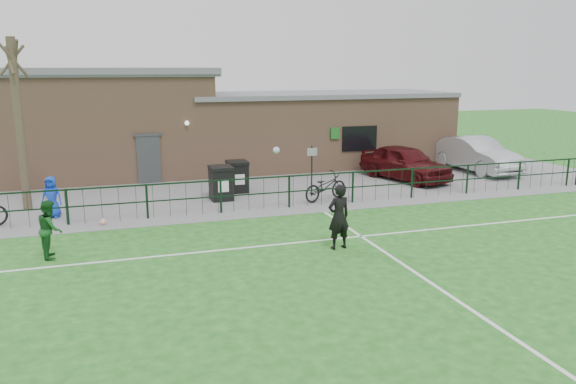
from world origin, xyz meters
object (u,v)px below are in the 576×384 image
object	(u,v)px
spectator_child	(52,197)
outfield_player	(50,229)
car_silver	(476,154)
ball_ground	(103,222)
sign_post	(312,171)
bare_tree	(19,126)
wheelie_bin_right	(221,184)
wheelie_bin_left	(237,177)
bicycle_e	(326,186)
car_maroon	(405,163)

from	to	relation	value
spectator_child	outfield_player	distance (m)	4.30
car_silver	ball_ground	bearing A→B (deg)	-169.49
sign_post	car_silver	distance (m)	9.77
bare_tree	wheelie_bin_right	bearing A→B (deg)	-4.62
wheelie_bin_left	wheelie_bin_right	distance (m)	1.47
car_silver	ball_ground	size ratio (longest dim) A/B	22.92
wheelie_bin_left	ball_ground	size ratio (longest dim) A/B	5.40
wheelie_bin_right	sign_post	xyz separation A→B (m)	(3.51, -0.48, 0.39)
wheelie_bin_left	bicycle_e	distance (m)	3.79
wheelie_bin_left	spectator_child	size ratio (longest dim) A/B	0.84
car_silver	wheelie_bin_left	bearing A→B (deg)	-179.25
wheelie_bin_left	wheelie_bin_right	xyz separation A→B (m)	(-0.90, -1.16, 0.01)
wheelie_bin_left	outfield_player	xyz separation A→B (m)	(-6.51, -6.27, 0.17)
wheelie_bin_left	car_silver	size ratio (longest dim) A/B	0.24
spectator_child	outfield_player	xyz separation A→B (m)	(0.32, -4.28, 0.06)
outfield_player	sign_post	bearing A→B (deg)	-66.43
spectator_child	outfield_player	bearing A→B (deg)	-68.69
wheelie_bin_right	car_maroon	xyz separation A→B (m)	(8.62, 1.31, 0.17)
wheelie_bin_right	ball_ground	distance (m)	4.92
bare_tree	bicycle_e	world-z (taller)	bare_tree
bare_tree	car_maroon	distance (m)	15.68
sign_post	wheelie_bin_left	bearing A→B (deg)	147.85
wheelie_bin_right	car_silver	world-z (taller)	car_silver
outfield_player	car_silver	bearing A→B (deg)	-72.00
car_maroon	ball_ground	distance (m)	13.46
sign_post	outfield_player	size ratio (longest dim) A/B	1.28
bare_tree	car_maroon	world-z (taller)	bare_tree
sign_post	car_maroon	xyz separation A→B (m)	(5.11, 1.79, -0.22)
bare_tree	sign_post	bearing A→B (deg)	-5.68
car_silver	bare_tree	bearing A→B (deg)	-179.30
wheelie_bin_left	spectator_child	world-z (taller)	spectator_child
sign_post	bare_tree	bearing A→B (deg)	174.32
wheelie_bin_right	spectator_child	xyz separation A→B (m)	(-5.93, -0.82, 0.10)
sign_post	spectator_child	world-z (taller)	sign_post
wheelie_bin_right	bicycle_e	size ratio (longest dim) A/B	0.60
bare_tree	car_silver	size ratio (longest dim) A/B	1.20
car_silver	bicycle_e	distance (m)	9.77
bicycle_e	ball_ground	xyz separation A→B (m)	(-8.11, -0.98, -0.44)
car_maroon	bare_tree	bearing A→B (deg)	166.60
car_silver	sign_post	bearing A→B (deg)	-168.36
sign_post	ball_ground	size ratio (longest dim) A/B	9.14
spectator_child	ball_ground	world-z (taller)	spectator_child
car_silver	outfield_player	xyz separation A→B (m)	(-18.53, -7.24, -0.06)
bare_tree	bicycle_e	size ratio (longest dim) A/B	2.95
sign_post	spectator_child	distance (m)	9.45
sign_post	bicycle_e	bearing A→B (deg)	-71.99
spectator_child	sign_post	bearing A→B (deg)	19.14
wheelie_bin_right	outfield_player	distance (m)	7.59
car_maroon	car_silver	size ratio (longest dim) A/B	0.91
wheelie_bin_left	bicycle_e	xyz separation A→B (m)	(2.88, -2.46, -0.06)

